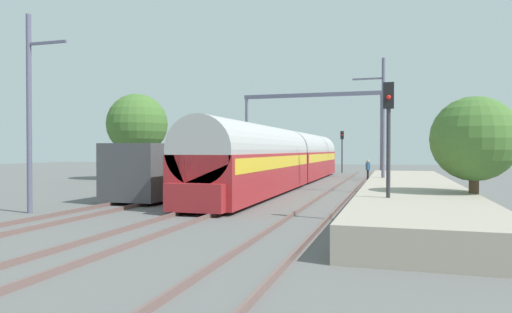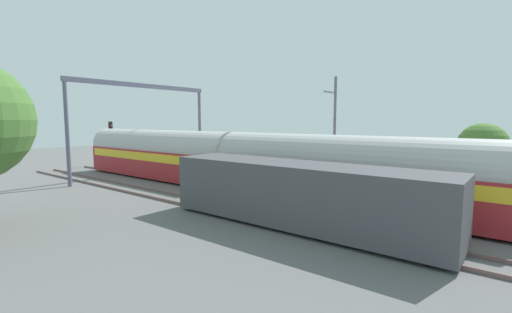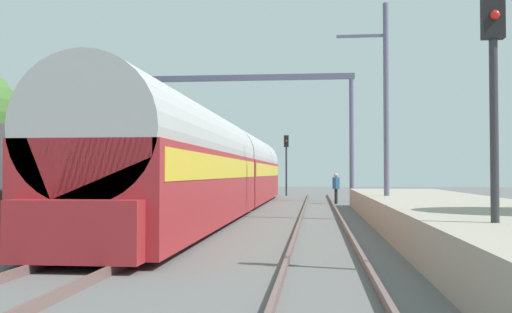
# 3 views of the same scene
# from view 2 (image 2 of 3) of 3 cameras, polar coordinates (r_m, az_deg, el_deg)

# --- Properties ---
(ground) EXTENTS (120.00, 120.00, 0.00)m
(ground) POSITION_cam_2_polar(r_m,az_deg,el_deg) (19.01, 20.37, -8.95)
(ground) COLOR #5F5F5F
(track_far_west) EXTENTS (1.52, 60.00, 0.16)m
(track_far_west) POSITION_cam_2_polar(r_m,az_deg,el_deg) (15.05, 15.17, -12.40)
(track_far_west) COLOR brown
(track_far_west) RESTS_ON ground
(track_west) EXTENTS (1.52, 60.00, 0.16)m
(track_west) POSITION_cam_2_polar(r_m,az_deg,el_deg) (18.99, 20.38, -8.72)
(track_west) COLOR brown
(track_west) RESTS_ON ground
(track_east) EXTENTS (1.52, 60.00, 0.16)m
(track_east) POSITION_cam_2_polar(r_m,az_deg,el_deg) (23.08, 23.71, -6.28)
(track_east) COLOR brown
(track_east) RESTS_ON ground
(platform) EXTENTS (4.40, 28.00, 0.90)m
(platform) POSITION_cam_2_polar(r_m,az_deg,el_deg) (27.15, 21.68, -3.63)
(platform) COLOR #A39989
(platform) RESTS_ON ground
(passenger_train) EXTENTS (2.93, 32.85, 3.82)m
(passenger_train) POSITION_cam_2_polar(r_m,az_deg,el_deg) (23.85, -3.97, -0.80)
(passenger_train) COLOR maroon
(passenger_train) RESTS_ON ground
(freight_car) EXTENTS (2.80, 13.00, 2.70)m
(freight_car) POSITION_cam_2_polar(r_m,az_deg,el_deg) (15.75, 7.07, -6.17)
(freight_car) COLOR #47474C
(freight_car) RESTS_ON ground
(person_crossing) EXTENTS (0.39, 0.47, 1.73)m
(person_crossing) POSITION_cam_2_polar(r_m,az_deg,el_deg) (32.69, -7.05, -0.67)
(person_crossing) COLOR black
(person_crossing) RESTS_ON ground
(railway_signal_far) EXTENTS (0.36, 0.30, 4.64)m
(railway_signal_far) POSITION_cam_2_polar(r_m,az_deg,el_deg) (39.95, -22.65, 2.94)
(railway_signal_far) COLOR #2D2D33
(railway_signal_far) RESTS_ON ground
(catenary_gantry) EXTENTS (13.11, 0.28, 7.86)m
(catenary_gantry) POSITION_cam_2_polar(r_m,az_deg,el_deg) (31.34, -17.89, 7.33)
(catenary_gantry) COLOR slate
(catenary_gantry) RESTS_ON ground
(catenary_pole_east_mid) EXTENTS (1.90, 0.20, 8.00)m
(catenary_pole_east_mid) POSITION_cam_2_polar(r_m,az_deg,el_deg) (26.89, 12.70, 4.49)
(catenary_pole_east_mid) COLOR slate
(catenary_pole_east_mid) RESTS_ON ground
(tree_east_background) EXTENTS (3.23, 3.23, 4.59)m
(tree_east_background) POSITION_cam_2_polar(r_m,az_deg,el_deg) (27.99, 33.08, 1.29)
(tree_east_background) COLOR #4C3826
(tree_east_background) RESTS_ON ground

